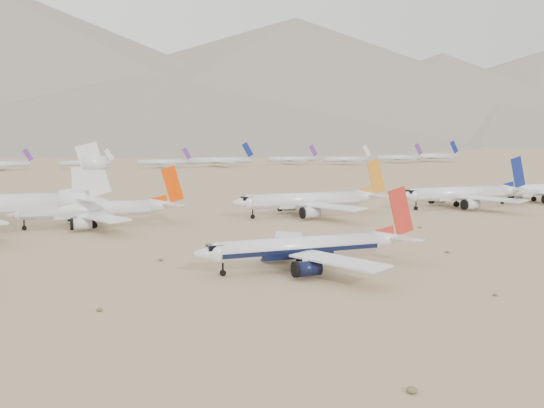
{
  "coord_description": "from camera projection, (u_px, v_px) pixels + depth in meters",
  "views": [
    {
      "loc": [
        -50.68,
        -96.68,
        23.52
      ],
      "look_at": [
        0.54,
        37.17,
        7.0
      ],
      "focal_mm": 40.0,
      "sensor_mm": 36.0,
      "label": 1
    }
  ],
  "objects": [
    {
      "name": "distant_storage_row",
      "position": [
        160.0,
        161.0,
        429.21
      ],
      "size": [
        575.8,
        61.06,
        16.08
      ],
      "color": "silver",
      "rests_on": "ground"
    },
    {
      "name": "desert_scrub",
      "position": [
        455.0,
        302.0,
        84.28
      ],
      "size": [
        263.24,
        124.23,
        0.63
      ],
      "color": "brown",
      "rests_on": "ground"
    },
    {
      "name": "ground",
      "position": [
        342.0,
        264.0,
        110.39
      ],
      "size": [
        7000.0,
        7000.0,
        0.0
      ],
      "primitive_type": "plane",
      "color": "#987E58",
      "rests_on": "ground"
    },
    {
      "name": "row2_blue_far",
      "position": [
        541.0,
        190.0,
        210.9
      ],
      "size": [
        42.9,
        41.95,
        15.25
      ],
      "color": "white",
      "rests_on": "ground"
    },
    {
      "name": "row2_navy_widebody",
      "position": [
        464.0,
        194.0,
        194.53
      ],
      "size": [
        46.09,
        45.07,
        16.4
      ],
      "color": "white",
      "rests_on": "ground"
    },
    {
      "name": "foothills",
      "position": [
        323.0,
        114.0,
        1310.28
      ],
      "size": [
        4637.5,
        1395.0,
        155.0
      ],
      "color": "slate",
      "rests_on": "ground"
    },
    {
      "name": "row2_gold_tail",
      "position": [
        311.0,
        200.0,
        175.12
      ],
      "size": [
        45.66,
        44.66,
        16.26
      ],
      "color": "white",
      "rests_on": "ground"
    },
    {
      "name": "main_airliner",
      "position": [
        309.0,
        247.0,
        106.17
      ],
      "size": [
        39.79,
        38.86,
        14.04
      ],
      "color": "white",
      "rests_on": "ground"
    },
    {
      "name": "row2_orange_tail",
      "position": [
        95.0,
        210.0,
        154.59
      ],
      "size": [
        42.98,
        42.04,
        15.33
      ],
      "color": "white",
      "rests_on": "ground"
    },
    {
      "name": "mountain_range",
      "position": [
        84.0,
        73.0,
        1642.53
      ],
      "size": [
        7354.0,
        3024.0,
        470.0
      ],
      "color": "slate",
      "rests_on": "ground"
    }
  ]
}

